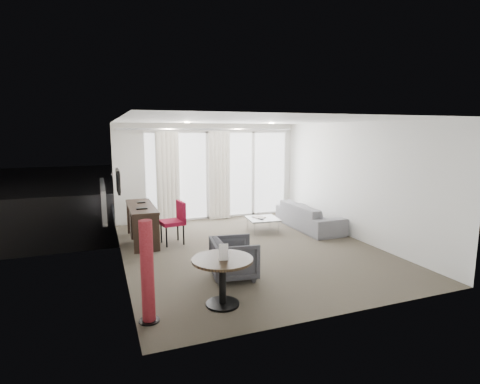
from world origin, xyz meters
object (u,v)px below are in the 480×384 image
object	(u,v)px
red_lamp	(147,272)
tub_armchair	(234,258)
desk	(142,224)
round_table	(223,282)
rattan_chair_b	(253,188)
rattan_chair_a	(239,192)
sofa	(309,216)
desk_chair	(172,223)
coffee_table	(263,225)

from	to	relation	value
red_lamp	tub_armchair	xyz separation A→B (m)	(1.50, 0.97, -0.33)
desk	round_table	distance (m)	3.58
tub_armchair	rattan_chair_b	world-z (taller)	rattan_chair_b
red_lamp	rattan_chair_a	bearing A→B (deg)	60.54
sofa	red_lamp	bearing A→B (deg)	127.45
round_table	sofa	size ratio (longest dim) A/B	0.40
desk_chair	round_table	distance (m)	3.13
tub_armchair	rattan_chair_a	distance (m)	6.02
desk_chair	sofa	bearing A→B (deg)	-5.84
desk	desk_chair	distance (m)	0.70
rattan_chair_b	tub_armchair	bearing A→B (deg)	-105.24
desk	round_table	xyz separation A→B (m)	(0.69, -3.51, -0.06)
desk_chair	rattan_chair_b	distance (m)	5.27
round_table	sofa	distance (m)	4.64
red_lamp	tub_armchair	bearing A→B (deg)	32.88
desk_chair	round_table	world-z (taller)	desk_chair
desk_chair	tub_armchair	world-z (taller)	desk_chair
coffee_table	rattan_chair_b	xyz separation A→B (m)	(1.28, 3.67, 0.29)
desk	coffee_table	xyz separation A→B (m)	(2.82, -0.14, -0.24)
tub_armchair	red_lamp	bearing A→B (deg)	130.43
desk_chair	red_lamp	world-z (taller)	red_lamp
desk	tub_armchair	bearing A→B (deg)	-65.92
desk	sofa	xyz separation A→B (m)	(4.03, -0.28, -0.09)
sofa	rattan_chair_a	bearing A→B (deg)	11.18
tub_armchair	sofa	world-z (taller)	tub_armchair
desk_chair	tub_armchair	size ratio (longest dim) A/B	1.26
desk_chair	sofa	world-z (taller)	desk_chair
rattan_chair_a	desk_chair	bearing A→B (deg)	-118.05
desk	sofa	distance (m)	4.04
desk_chair	round_table	size ratio (longest dim) A/B	1.08
round_table	rattan_chair_b	bearing A→B (deg)	64.20
desk_chair	sofa	size ratio (longest dim) A/B	0.43
desk_chair	sofa	distance (m)	3.45
tub_armchair	coffee_table	xyz separation A→B (m)	(1.64, 2.50, -0.17)
desk_chair	coffee_table	xyz separation A→B (m)	(2.24, 0.25, -0.30)
red_lamp	coffee_table	xyz separation A→B (m)	(3.15, 3.48, -0.50)
coffee_table	desk	bearing A→B (deg)	177.24
desk	red_lamp	bearing A→B (deg)	-95.13
desk	tub_armchair	xyz separation A→B (m)	(1.18, -2.64, -0.07)
rattan_chair_b	red_lamp	bearing A→B (deg)	-111.68
rattan_chair_a	sofa	bearing A→B (deg)	-66.92
red_lamp	coffee_table	bearing A→B (deg)	47.84
tub_armchair	rattan_chair_b	xyz separation A→B (m)	(2.92, 6.18, 0.12)
desk	red_lamp	world-z (taller)	red_lamp
rattan_chair_a	rattan_chair_b	distance (m)	0.92
round_table	desk	bearing A→B (deg)	101.19
red_lamp	rattan_chair_b	world-z (taller)	red_lamp
tub_armchair	coffee_table	size ratio (longest dim) A/B	1.02
desk	rattan_chair_b	bearing A→B (deg)	40.77
round_table	red_lamp	distance (m)	1.07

